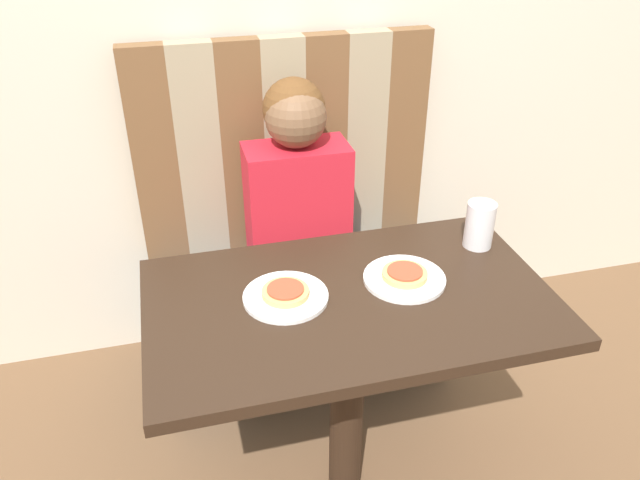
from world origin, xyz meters
TOP-DOWN VIEW (x-y plane):
  - wall_back at (0.00, 0.92)m, footprint 7.00×0.05m
  - booth_seat at (0.00, 0.62)m, footprint 1.07×0.48m
  - booth_backrest at (0.00, 0.83)m, footprint 1.07×0.07m
  - dining_table at (0.00, 0.00)m, footprint 1.06×0.63m
  - person at (0.00, 0.63)m, footprint 0.35×0.23m
  - plate_left at (-0.16, 0.03)m, footprint 0.22×0.22m
  - plate_right at (0.16, 0.03)m, footprint 0.22×0.22m
  - pizza_left at (-0.16, 0.03)m, footprint 0.12×0.12m
  - pizza_right at (0.16, 0.03)m, footprint 0.12×0.12m
  - drinking_cup at (0.44, 0.15)m, footprint 0.08×0.08m

SIDE VIEW (x-z plane):
  - booth_seat at x=0.00m, z-range 0.00..0.45m
  - dining_table at x=0.00m, z-range 0.27..1.02m
  - plate_left at x=-0.16m, z-range 0.75..0.77m
  - plate_right at x=0.16m, z-range 0.75..0.77m
  - pizza_left at x=-0.16m, z-range 0.77..0.79m
  - pizza_right at x=0.16m, z-range 0.77..0.79m
  - person at x=0.00m, z-range 0.46..1.16m
  - drinking_cup at x=0.44m, z-range 0.75..0.89m
  - booth_backrest at x=0.00m, z-range 0.45..1.23m
  - wall_back at x=0.00m, z-range 0.00..2.60m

